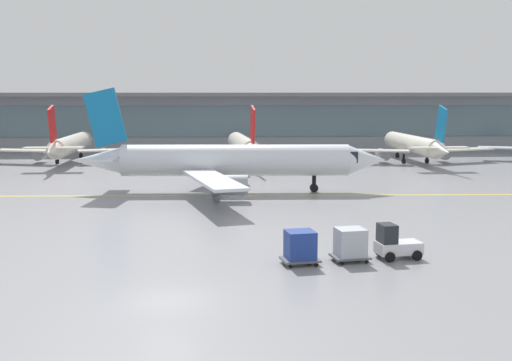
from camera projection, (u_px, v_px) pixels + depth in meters
ground_plane at (168, 301)px, 30.40m from camera, size 400.00×400.00×0.00m
taxiway_centreline_stripe at (236, 195)px, 61.17m from camera, size 109.96×3.72×0.01m
terminal_concourse at (208, 120)px, 108.81m from camera, size 174.88×11.00×9.60m
gate_airplane_2 at (71, 145)px, 88.96m from camera, size 22.87×24.53×8.14m
gate_airplane_3 at (243, 146)px, 87.96m from camera, size 22.78×24.60×8.14m
gate_airplane_4 at (413, 145)px, 89.16m from camera, size 22.84×24.59×8.14m
taxiing_regional_jet at (231, 161)px, 62.72m from camera, size 30.68×28.56×10.17m
baggage_tug at (395, 244)px, 38.00m from camera, size 2.80×1.98×2.10m
cargo_dolly_lead at (350, 243)px, 37.38m from camera, size 2.34×1.93×1.94m
cargo_dolly_trailing at (300, 246)px, 36.73m from camera, size 2.34×1.93×1.94m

